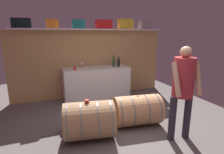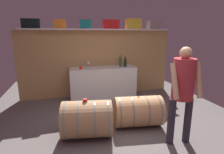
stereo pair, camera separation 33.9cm
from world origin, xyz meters
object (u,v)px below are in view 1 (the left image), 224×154
Objects in this scene: work_cabinet at (97,83)px; wine_barrel_far at (137,110)px; toolcase_teal at (78,24)px; toolcase_red at (104,24)px; toolcase_orange at (52,24)px; winemaker_pouring at (183,84)px; wine_glass at (82,64)px; toolcase_grey at (146,25)px; wine_barrel_near at (89,120)px; tasting_cup at (87,101)px; red_funnel at (75,68)px; toolcase_yellow at (125,24)px; wine_bottle_green at (114,61)px; toolcase_black at (21,23)px; wine_bottle_dark at (119,62)px.

wine_barrel_far is at bearing -79.27° from work_cabinet.
toolcase_red is at bearing -3.74° from toolcase_teal.
winemaker_pouring is (1.84, -2.70, -1.05)m from toolcase_orange.
winemaker_pouring reaches higher than wine_glass.
wine_glass is at bearing -175.93° from toolcase_grey.
tasting_cup is at bearing -170.75° from wine_barrel_near.
wine_barrel_far is (1.41, -1.97, -1.74)m from toolcase_orange.
wine_glass is 0.35m from red_funnel.
toolcase_yellow is (0.66, 0.00, 0.02)m from toolcase_red.
work_cabinet is 1.90× the size of wine_barrel_near.
toolcase_yellow is 0.67m from toolcase_grey.
wine_barrel_far is 1.13m from tasting_cup.
work_cabinet is 2.02m from wine_barrel_near.
tasting_cup is (-0.31, -2.10, -1.36)m from toolcase_teal.
wine_barrel_near reaches higher than wine_barrel_far.
red_funnel is (-2.24, -0.30, -1.12)m from toolcase_grey.
toolcase_teal is 0.17× the size of work_cabinet.
toolcase_yellow is at bearing 23.04° from wine_bottle_green.
tasting_cup is (-2.35, -2.10, -1.37)m from toolcase_grey.
toolcase_grey is (0.67, 0.00, -0.02)m from toolcase_yellow.
wine_barrel_near is at bearing -98.90° from wine_glass.
winemaker_pouring reaches higher than red_funnel.
toolcase_teal reaches higher than red_funnel.
toolcase_grey is 2.31m from work_cabinet.
wine_barrel_near is at bearing 0.00° from tasting_cup.
work_cabinet is at bearing -9.27° from toolcase_black.
wine_bottle_dark is 1.26m from red_funnel.
toolcase_red is 1.65m from work_cabinet.
wine_bottle_dark is (1.72, -0.25, -1.03)m from toolcase_orange.
toolcase_black is at bearing 116.57° from tasting_cup.
wine_bottle_dark is (0.12, -0.06, -0.02)m from wine_bottle_green.
red_funnel is (0.46, -0.30, -1.10)m from toolcase_orange.
winemaker_pouring reaches higher than work_cabinet.
toolcase_teal is 2.78× the size of red_funnel.
winemaker_pouring is at bearing -58.90° from toolcase_orange.
red_funnel is 1.91m from wine_barrel_near.
toolcase_red reaches higher than red_funnel.
winemaker_pouring is (1.38, -2.40, 0.05)m from red_funnel.
winemaker_pouring is (0.12, -2.46, -0.02)m from wine_bottle_dark.
red_funnel is (-0.61, -0.09, 0.50)m from work_cabinet.
toolcase_grey is 3.44m from tasting_cup.
toolcase_black is 2.72m from tasting_cup.
winemaker_pouring is (2.54, -2.70, -1.06)m from toolcase_black.
tasting_cup is at bearing -126.49° from wine_bottle_dark.
toolcase_teal is 0.73× the size of toolcase_yellow.
red_funnel is (-0.91, -0.30, -1.11)m from toolcase_red.
wine_bottle_green is (-1.11, -0.18, -1.03)m from toolcase_grey.
toolcase_orange is at bearing 99.50° from tasting_cup.
wine_barrel_far is (0.71, -1.92, -0.69)m from wine_glass.
wine_glass is at bearing 157.61° from work_cabinet.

